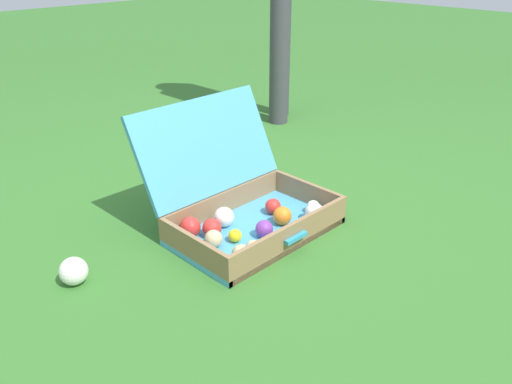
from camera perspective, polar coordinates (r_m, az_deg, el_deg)
name	(u,v)px	position (r m, az deg, el deg)	size (l,w,h in m)	color
ground_plane	(236,232)	(2.11, -2.24, -4.40)	(16.00, 16.00, 0.00)	#336B28
open_suitcase	(242,205)	(2.08, -1.59, -1.41)	(0.65, 0.61, 0.48)	#4799C6
stray_ball_on_grass	(74,271)	(1.89, -19.43, -8.21)	(0.10, 0.10, 0.10)	white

